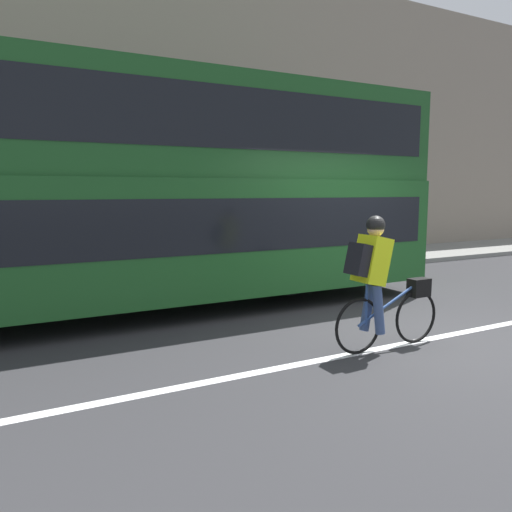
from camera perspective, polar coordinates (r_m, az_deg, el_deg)
ground_plane at (r=6.91m, az=18.75°, el=-8.54°), size 80.00×80.00×0.00m
road_center_line at (r=6.81m, az=19.73°, el=-8.79°), size 50.00×0.14×0.01m
sidewalk_curb at (r=11.65m, az=-2.97°, el=-1.42°), size 60.00×2.60×0.12m
building_facade at (r=12.97m, az=-5.93°, el=15.82°), size 60.00×0.30×7.50m
bus at (r=7.65m, az=-18.99°, el=7.92°), size 11.08×2.53×3.54m
cyclist_on_bike at (r=5.92m, az=13.85°, el=-2.50°), size 1.55×0.32×1.58m
trash_bin at (r=11.51m, az=-2.25°, el=1.08°), size 0.60×0.60×0.92m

